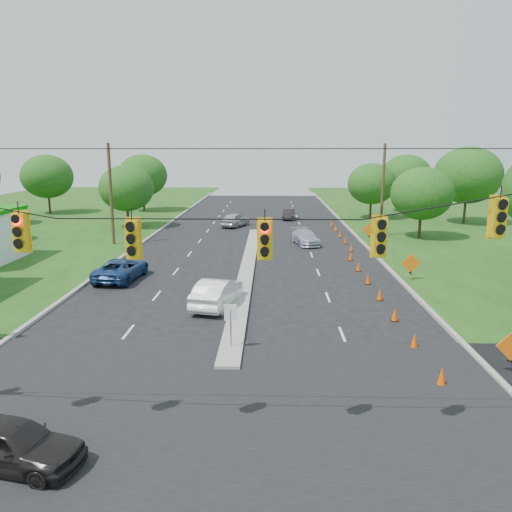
{
  "coord_description": "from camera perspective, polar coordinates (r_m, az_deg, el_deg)",
  "views": [
    {
      "loc": [
        1.65,
        -13.89,
        8.36
      ],
      "look_at": [
        0.88,
        12.26,
        2.8
      ],
      "focal_mm": 35.0,
      "sensor_mm": 36.0,
      "label": 1
    }
  ],
  "objects": [
    {
      "name": "cone_4",
      "position": [
        32.51,
        12.67,
        -2.56
      ],
      "size": [
        0.32,
        0.32,
        0.7
      ],
      "primitive_type": "cone",
      "color": "#FA4A00",
      "rests_on": "ground"
    },
    {
      "name": "median_sign",
      "position": [
        21.12,
        -2.91,
        -7.08
      ],
      "size": [
        0.55,
        0.06,
        2.05
      ],
      "color": "gray",
      "rests_on": "ground"
    },
    {
      "name": "signal_span",
      "position": [
        13.44,
        -5.64,
        -2.67
      ],
      "size": [
        25.6,
        0.32,
        9.0
      ],
      "color": "#422D1C",
      "rests_on": "ground"
    },
    {
      "name": "tree_6",
      "position": [
        71.2,
        -12.83,
        8.96
      ],
      "size": [
        6.72,
        6.72,
        7.84
      ],
      "color": "black",
      "rests_on": "ground"
    },
    {
      "name": "curb_right",
      "position": [
        45.47,
        12.37,
        1.12
      ],
      "size": [
        0.25,
        110.0,
        0.16
      ],
      "primitive_type": "cube",
      "color": "gray",
      "rests_on": "ground"
    },
    {
      "name": "cone_9",
      "position": [
        49.52,
        9.59,
        2.52
      ],
      "size": [
        0.32,
        0.32,
        0.7
      ],
      "primitive_type": "cone",
      "color": "#FA4A00",
      "rests_on": "ground"
    },
    {
      "name": "utility_pole_far_left",
      "position": [
        46.28,
        -16.24,
        6.74
      ],
      "size": [
        0.28,
        0.28,
        9.0
      ],
      "primitive_type": "cylinder",
      "color": "#422D1C",
      "rests_on": "ground"
    },
    {
      "name": "tree_4",
      "position": [
        72.34,
        -22.77,
        8.38
      ],
      "size": [
        6.72,
        6.72,
        7.84
      ],
      "color": "black",
      "rests_on": "ground"
    },
    {
      "name": "ground",
      "position": [
        16.3,
        -4.61,
        -18.91
      ],
      "size": [
        160.0,
        160.0,
        0.0
      ],
      "primitive_type": "plane",
      "color": "black",
      "rests_on": "ground"
    },
    {
      "name": "cone_0",
      "position": [
        19.7,
        20.45,
        -12.79
      ],
      "size": [
        0.32,
        0.32,
        0.7
      ],
      "primitive_type": "cone",
      "color": "#FA4A00",
      "rests_on": "ground"
    },
    {
      "name": "tree_12",
      "position": [
        63.24,
        13.08,
        8.04
      ],
      "size": [
        5.88,
        5.88,
        6.86
      ],
      "color": "black",
      "rests_on": "ground"
    },
    {
      "name": "curb_left",
      "position": [
        46.2,
        -13.08,
        1.26
      ],
      "size": [
        0.25,
        110.0,
        0.16
      ],
      "primitive_type": "cube",
      "color": "gray",
      "rests_on": "ground"
    },
    {
      "name": "tree_10",
      "position": [
        62.12,
        23.04,
        8.49
      ],
      "size": [
        7.56,
        7.56,
        8.82
      ],
      "color": "black",
      "rests_on": "ground"
    },
    {
      "name": "median",
      "position": [
        35.92,
        -0.99,
        -1.46
      ],
      "size": [
        1.0,
        34.0,
        0.18
      ],
      "primitive_type": "cube",
      "color": "gray",
      "rests_on": "ground"
    },
    {
      "name": "cone_3",
      "position": [
        29.21,
        13.95,
        -4.28
      ],
      "size": [
        0.32,
        0.32,
        0.7
      ],
      "primitive_type": "cone",
      "color": "#FA4A00",
      "rests_on": "ground"
    },
    {
      "name": "cone_6",
      "position": [
        39.23,
        10.77,
        0.0
      ],
      "size": [
        0.32,
        0.32,
        0.7
      ],
      "primitive_type": "cone",
      "color": "#FA4A00",
      "rests_on": "ground"
    },
    {
      "name": "cone_2",
      "position": [
        25.96,
        15.56,
        -6.43
      ],
      "size": [
        0.32,
        0.32,
        0.7
      ],
      "primitive_type": "cone",
      "color": "#FA4A00",
      "rests_on": "ground"
    },
    {
      "name": "cone_7",
      "position": [
        42.71,
        10.85,
        0.97
      ],
      "size": [
        0.32,
        0.32,
        0.7
      ],
      "primitive_type": "cone",
      "color": "#FA4A00",
      "rests_on": "ground"
    },
    {
      "name": "utility_pole_far_right",
      "position": [
        50.23,
        14.27,
        7.22
      ],
      "size": [
        0.28,
        0.28,
        9.0
      ],
      "primitive_type": "cylinder",
      "color": "#422D1C",
      "rests_on": "ground"
    },
    {
      "name": "tree_11",
      "position": [
        71.38,
        16.79,
        8.76
      ],
      "size": [
        6.72,
        6.72,
        7.84
      ],
      "color": "black",
      "rests_on": "ground"
    },
    {
      "name": "cone_1",
      "position": [
        22.78,
        17.65,
        -9.19
      ],
      "size": [
        0.32,
        0.32,
        0.7
      ],
      "primitive_type": "cone",
      "color": "#FA4A00",
      "rests_on": "ground"
    },
    {
      "name": "silver_car_far",
      "position": [
        45.3,
        5.65,
        2.16
      ],
      "size": [
        2.72,
        4.85,
        1.33
      ],
      "primitive_type": "imported",
      "rotation": [
        0.0,
        0.0,
        0.2
      ],
      "color": "#9EA5BB",
      "rests_on": "ground"
    },
    {
      "name": "silver_car_oncoming",
      "position": [
        55.8,
        -2.41,
        4.17
      ],
      "size": [
        3.45,
        4.86,
        1.54
      ],
      "primitive_type": "imported",
      "rotation": [
        0.0,
        0.0,
        2.74
      ],
      "color": "#A8A8A8",
      "rests_on": "ground"
    },
    {
      "name": "tree_9",
      "position": [
        50.16,
        18.44,
        6.79
      ],
      "size": [
        5.88,
        5.88,
        6.86
      ],
      "color": "black",
      "rests_on": "ground"
    },
    {
      "name": "dark_car_receding",
      "position": [
        61.77,
        3.78,
        4.78
      ],
      "size": [
        1.72,
        3.95,
        1.26
      ],
      "primitive_type": "imported",
      "rotation": [
        0.0,
        0.0,
        -0.1
      ],
      "color": "black",
      "rests_on": "ground"
    },
    {
      "name": "work_sign_1",
      "position": [
        33.97,
        17.28,
        -0.91
      ],
      "size": [
        1.27,
        0.58,
        1.37
      ],
      "color": "black",
      "rests_on": "ground"
    },
    {
      "name": "cone_8",
      "position": [
        46.11,
        10.17,
        1.8
      ],
      "size": [
        0.32,
        0.32,
        0.7
      ],
      "primitive_type": "cone",
      "color": "#FA4A00",
      "rests_on": "ground"
    },
    {
      "name": "black_sedan",
      "position": [
        15.68,
        -26.09,
        -18.71
      ],
      "size": [
        4.18,
        2.38,
        1.34
      ],
      "primitive_type": "imported",
      "rotation": [
        0.0,
        0.0,
        1.36
      ],
      "color": "black",
      "rests_on": "ground"
    },
    {
      "name": "blue_pickup",
      "position": [
        33.97,
        -15.14,
        -1.44
      ],
      "size": [
        2.84,
        5.32,
        1.42
      ],
      "primitive_type": "imported",
      "rotation": [
        0.0,
        0.0,
        3.05
      ],
      "color": "navy",
      "rests_on": "ground"
    },
    {
      "name": "cone_5",
      "position": [
        35.86,
        11.63,
        -1.16
      ],
      "size": [
        0.32,
        0.32,
        0.7
      ],
      "primitive_type": "cone",
      "color": "#FA4A00",
      "rests_on": "ground"
    },
    {
      "name": "cone_11",
      "position": [
        56.38,
        8.64,
        3.69
      ],
      "size": [
        0.32,
        0.32,
        0.7
      ],
      "primitive_type": "cone",
      "color": "#FA4A00",
      "rests_on": "ground"
    },
    {
      "name": "tree_5",
      "position": [
        56.26,
        -14.59,
        7.51
      ],
      "size": [
        5.88,
        5.88,
        6.86
      ],
      "color": "black",
      "rests_on": "ground"
    },
    {
      "name": "white_sedan",
      "position": [
        27.29,
        -4.48,
        -4.19
      ],
      "size": [
        2.61,
        4.92,
        1.54
      ],
      "primitive_type": "imported",
      "rotation": [
        0.0,
        0.0,
        2.92
      ],
      "color": "white",
      "rests_on": "ground"
    },
    {
      "name": "cone_10",
      "position": [
        52.95,
        9.08,
        3.15
      ],
      "size": [
        0.32,
        0.32,
        0.7
      ],
      "primitive_type": "cone",
      "color": "#FA4A00",
      "rests_on": "ground"
    },
    {
      "name": "cross_street",
      "position": [
        16.3,
        -4.61,
        -18.91
      ],
      "size": [
        160.0,
        14.0,
        0.02
      ],
      "primitive_type": "cube",
      "color": "black",
      "rests_on": "ground"
    },
    {
      "name": "work_sign_2",
      "position": [
        47.36,
        12.82,
        2.87
      ],
      "size": [
        1.27,
        0.58,
        1.37
      ],
      "color": "black",
      "rests_on": "ground"
    }
  ]
}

